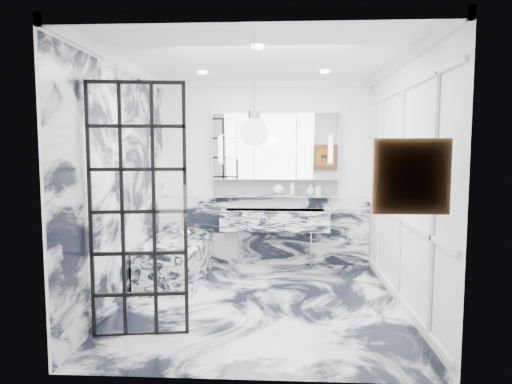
# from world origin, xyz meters

# --- Properties ---
(floor) EXTENTS (3.60, 3.60, 0.00)m
(floor) POSITION_xyz_m (0.00, 0.00, 0.00)
(floor) COLOR silver
(floor) RESTS_ON ground
(ceiling) EXTENTS (3.60, 3.60, 0.00)m
(ceiling) POSITION_xyz_m (0.00, 0.00, 2.80)
(ceiling) COLOR white
(ceiling) RESTS_ON wall_back
(wall_back) EXTENTS (3.60, 0.00, 3.60)m
(wall_back) POSITION_xyz_m (0.00, 1.80, 1.40)
(wall_back) COLOR white
(wall_back) RESTS_ON floor
(wall_front) EXTENTS (3.60, 0.00, 3.60)m
(wall_front) POSITION_xyz_m (0.00, -1.80, 1.40)
(wall_front) COLOR white
(wall_front) RESTS_ON floor
(wall_left) EXTENTS (0.00, 3.60, 3.60)m
(wall_left) POSITION_xyz_m (-1.60, 0.00, 1.40)
(wall_left) COLOR white
(wall_left) RESTS_ON floor
(wall_right) EXTENTS (0.00, 3.60, 3.60)m
(wall_right) POSITION_xyz_m (1.60, 0.00, 1.40)
(wall_right) COLOR white
(wall_right) RESTS_ON floor
(marble_clad_back) EXTENTS (3.18, 0.05, 1.05)m
(marble_clad_back) POSITION_xyz_m (0.00, 1.78, 0.53)
(marble_clad_back) COLOR silver
(marble_clad_back) RESTS_ON floor
(marble_clad_left) EXTENTS (0.02, 3.56, 2.68)m
(marble_clad_left) POSITION_xyz_m (-1.59, 0.00, 1.34)
(marble_clad_left) COLOR silver
(marble_clad_left) RESTS_ON floor
(panel_molding) EXTENTS (0.03, 3.40, 2.30)m
(panel_molding) POSITION_xyz_m (1.58, 0.00, 1.30)
(panel_molding) COLOR white
(panel_molding) RESTS_ON floor
(soap_bottle_a) EXTENTS (0.12, 0.12, 0.23)m
(soap_bottle_a) POSITION_xyz_m (0.41, 1.71, 1.20)
(soap_bottle_a) COLOR #8C5919
(soap_bottle_a) RESTS_ON ledge
(soap_bottle_b) EXTENTS (0.11, 0.11, 0.18)m
(soap_bottle_b) POSITION_xyz_m (0.81, 1.71, 1.18)
(soap_bottle_b) COLOR #4C4C51
(soap_bottle_b) RESTS_ON ledge
(soap_bottle_c) EXTENTS (0.16, 0.16, 0.16)m
(soap_bottle_c) POSITION_xyz_m (0.69, 1.71, 1.17)
(soap_bottle_c) COLOR silver
(soap_bottle_c) RESTS_ON ledge
(face_pot) EXTENTS (0.16, 0.16, 0.16)m
(face_pot) POSITION_xyz_m (0.20, 1.71, 1.17)
(face_pot) COLOR white
(face_pot) RESTS_ON ledge
(amber_bottle) EXTENTS (0.04, 0.04, 0.10)m
(amber_bottle) POSITION_xyz_m (0.52, 1.71, 1.14)
(amber_bottle) COLOR #8C5919
(amber_bottle) RESTS_ON ledge
(flower_vase) EXTENTS (0.08, 0.08, 0.12)m
(flower_vase) POSITION_xyz_m (-0.96, 0.35, 0.61)
(flower_vase) COLOR silver
(flower_vase) RESTS_ON bathtub
(crittall_door) EXTENTS (0.88, 0.16, 2.40)m
(crittall_door) POSITION_xyz_m (-1.10, -0.99, 1.20)
(crittall_door) COLOR black
(crittall_door) RESTS_ON floor
(artwork) EXTENTS (0.46, 0.04, 0.46)m
(artwork) POSITION_xyz_m (1.20, -1.76, 1.59)
(artwork) COLOR #C96514
(artwork) RESTS_ON wall_front
(pendant_light) EXTENTS (0.23, 0.23, 0.23)m
(pendant_light) POSITION_xyz_m (0.02, -1.40, 1.93)
(pendant_light) COLOR white
(pendant_light) RESTS_ON ceiling
(trough_sink) EXTENTS (1.60, 0.45, 0.30)m
(trough_sink) POSITION_xyz_m (0.15, 1.55, 0.73)
(trough_sink) COLOR silver
(trough_sink) RESTS_ON wall_back
(ledge) EXTENTS (1.90, 0.14, 0.04)m
(ledge) POSITION_xyz_m (0.15, 1.72, 1.07)
(ledge) COLOR silver
(ledge) RESTS_ON wall_back
(subway_tile) EXTENTS (1.90, 0.03, 0.23)m
(subway_tile) POSITION_xyz_m (0.15, 1.78, 1.21)
(subway_tile) COLOR white
(subway_tile) RESTS_ON wall_back
(mirror_cabinet) EXTENTS (1.90, 0.16, 1.00)m
(mirror_cabinet) POSITION_xyz_m (0.15, 1.73, 1.82)
(mirror_cabinet) COLOR white
(mirror_cabinet) RESTS_ON wall_back
(sconce_left) EXTENTS (0.07, 0.07, 0.40)m
(sconce_left) POSITION_xyz_m (-0.67, 1.63, 1.78)
(sconce_left) COLOR white
(sconce_left) RESTS_ON mirror_cabinet
(sconce_right) EXTENTS (0.07, 0.07, 0.40)m
(sconce_right) POSITION_xyz_m (0.97, 1.63, 1.78)
(sconce_right) COLOR white
(sconce_right) RESTS_ON mirror_cabinet
(bathtub) EXTENTS (0.75, 1.65, 0.55)m
(bathtub) POSITION_xyz_m (-1.18, 0.90, 0.28)
(bathtub) COLOR silver
(bathtub) RESTS_ON floor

